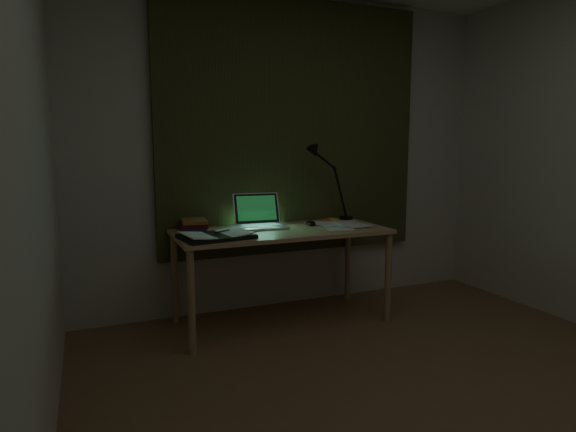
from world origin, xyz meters
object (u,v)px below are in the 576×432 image
at_px(loose_papers, 340,224).
at_px(desk_lamp, 347,184).
at_px(open_textbook, 216,235).
at_px(book_stack, 194,224).
at_px(laptop, 262,211).
at_px(desk, 282,276).

distance_m(loose_papers, desk_lamp, 0.45).
bearing_deg(open_textbook, book_stack, 93.61).
height_order(open_textbook, book_stack, book_stack).
xyz_separation_m(laptop, book_stack, (-0.49, 0.08, -0.08)).
relative_size(desk, loose_papers, 4.61).
bearing_deg(desk_lamp, open_textbook, -147.26).
bearing_deg(desk, open_textbook, -164.76).
bearing_deg(book_stack, laptop, -9.81).
distance_m(desk, laptop, 0.51).
distance_m(open_textbook, book_stack, 0.36).
relative_size(laptop, book_stack, 1.74).
bearing_deg(book_stack, loose_papers, -11.17).
height_order(laptop, desk_lamp, desk_lamp).
xyz_separation_m(desk, laptop, (-0.11, 0.12, 0.48)).
bearing_deg(open_textbook, loose_papers, -1.42).
xyz_separation_m(desk, book_stack, (-0.60, 0.20, 0.40)).
distance_m(laptop, desk_lamp, 0.83).
xyz_separation_m(desk, desk_lamp, (0.69, 0.27, 0.64)).
xyz_separation_m(laptop, desk_lamp, (0.80, 0.15, 0.16)).
relative_size(loose_papers, desk_lamp, 0.57).
bearing_deg(open_textbook, desk_lamp, 9.80).
relative_size(desk, laptop, 3.87).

